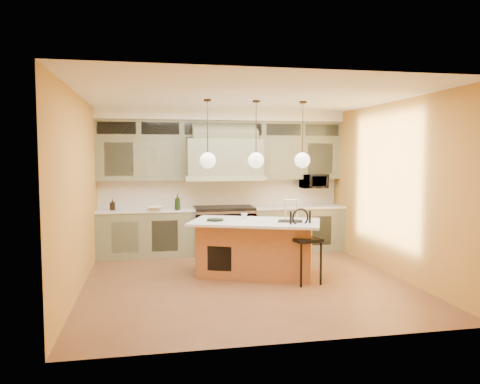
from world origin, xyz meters
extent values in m
plane|color=brown|center=(0.00, 0.00, 0.00)|extent=(5.00, 5.00, 0.00)
plane|color=white|center=(0.00, 0.00, 2.90)|extent=(5.00, 5.00, 0.00)
plane|color=#BF8834|center=(0.00, 2.50, 1.45)|extent=(5.00, 0.00, 5.00)
plane|color=#BF8834|center=(0.00, -2.50, 1.45)|extent=(5.00, 0.00, 5.00)
plane|color=#BF8834|center=(-2.50, 0.00, 1.45)|extent=(0.00, 5.00, 5.00)
plane|color=#BF8834|center=(2.50, 0.00, 1.45)|extent=(0.00, 5.00, 5.00)
cube|color=#797B5B|center=(-1.55, 2.17, 0.45)|extent=(1.90, 0.65, 0.90)
cube|color=#797B5B|center=(1.55, 2.17, 0.45)|extent=(1.90, 0.65, 0.90)
cube|color=white|center=(-1.55, 2.17, 0.92)|extent=(1.90, 0.68, 0.04)
cube|color=white|center=(1.55, 2.17, 0.92)|extent=(1.90, 0.68, 0.04)
cube|color=beige|center=(0.00, 2.48, 1.22)|extent=(5.00, 0.04, 0.56)
cube|color=#797B5B|center=(-1.62, 2.33, 1.93)|extent=(1.75, 0.35, 0.85)
cube|color=#797B5B|center=(1.62, 2.33, 1.93)|extent=(1.75, 0.35, 0.85)
cube|color=#797B5B|center=(0.00, 2.15, 1.95)|extent=(1.50, 0.70, 0.75)
cube|color=gray|center=(0.00, 2.15, 1.55)|extent=(1.60, 0.76, 0.10)
cube|color=#333833|center=(0.00, 2.33, 2.53)|extent=(5.00, 0.35, 0.35)
cube|color=white|center=(0.00, 2.31, 2.80)|extent=(5.00, 0.47, 0.20)
cube|color=silver|center=(0.00, 2.15, 0.45)|extent=(1.20, 0.70, 0.90)
cube|color=black|center=(0.00, 2.15, 0.93)|extent=(1.20, 0.70, 0.06)
cube|color=silver|center=(0.00, 1.83, 0.78)|extent=(1.20, 0.06, 0.14)
cube|color=#9E5F38|center=(0.25, 0.36, 0.44)|extent=(2.04, 1.48, 0.88)
cube|color=white|center=(0.24, 0.31, 0.90)|extent=(2.36, 1.80, 0.04)
cube|color=black|center=(0.79, 0.15, 0.90)|extent=(0.50, 0.47, 0.05)
cylinder|color=black|center=(0.76, -0.50, 0.34)|extent=(0.04, 0.04, 0.67)
cylinder|color=black|center=(1.10, -0.44, 0.34)|extent=(0.04, 0.04, 0.67)
cylinder|color=black|center=(0.70, -0.16, 0.34)|extent=(0.04, 0.04, 0.67)
cylinder|color=black|center=(1.04, -0.10, 0.34)|extent=(0.04, 0.04, 0.67)
cube|color=black|center=(0.90, -0.30, 0.69)|extent=(0.48, 0.48, 0.05)
torus|color=black|center=(0.87, -0.13, 1.02)|extent=(0.30, 0.09, 0.30)
imported|color=black|center=(1.95, 2.25, 1.45)|extent=(0.54, 0.37, 0.30)
imported|color=black|center=(-0.95, 1.92, 1.09)|extent=(0.12, 0.13, 0.31)
imported|color=black|center=(-2.19, 2.15, 1.05)|extent=(0.11, 0.11, 0.21)
imported|color=white|center=(-1.37, 1.92, 0.98)|extent=(0.35, 0.35, 0.08)
imported|color=silver|center=(0.10, 0.56, 0.97)|extent=(0.13, 0.13, 0.10)
cylinder|color=#2D2319|center=(-0.55, 0.36, 2.88)|extent=(0.12, 0.12, 0.03)
cylinder|color=#2D2319|center=(-0.55, 0.36, 2.44)|extent=(0.02, 0.02, 0.93)
sphere|color=white|center=(-0.55, 0.36, 1.92)|extent=(0.26, 0.26, 0.26)
cylinder|color=#2D2319|center=(0.25, 0.36, 2.88)|extent=(0.12, 0.12, 0.03)
cylinder|color=#2D2319|center=(0.25, 0.36, 2.44)|extent=(0.02, 0.02, 0.93)
sphere|color=white|center=(0.25, 0.36, 1.92)|extent=(0.26, 0.26, 0.26)
cylinder|color=#2D2319|center=(1.05, 0.36, 2.88)|extent=(0.12, 0.12, 0.03)
cylinder|color=#2D2319|center=(1.05, 0.36, 2.44)|extent=(0.02, 0.02, 0.93)
sphere|color=white|center=(1.05, 0.36, 1.92)|extent=(0.26, 0.26, 0.26)
camera|label=1|loc=(-1.48, -7.17, 2.02)|focal=35.00mm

